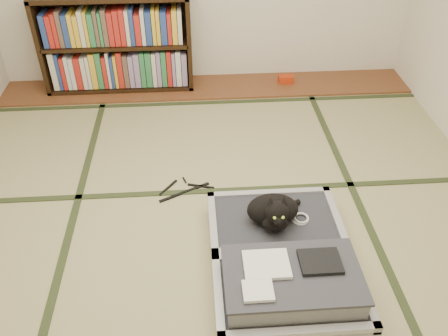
{
  "coord_description": "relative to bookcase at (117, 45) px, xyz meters",
  "views": [
    {
      "loc": [
        -0.14,
        -2.25,
        2.25
      ],
      "look_at": [
        0.05,
        0.35,
        0.25
      ],
      "focal_mm": 38.0,
      "sensor_mm": 36.0,
      "label": 1
    }
  ],
  "objects": [
    {
      "name": "room_shell",
      "position": [
        0.84,
        -2.07,
        1.01
      ],
      "size": [
        4.5,
        4.5,
        4.5
      ],
      "color": "white",
      "rests_on": "ground"
    },
    {
      "name": "suitcase",
      "position": [
        1.18,
        -2.49,
        -0.34
      ],
      "size": [
        0.83,
        1.11,
        0.33
      ],
      "color": "silver",
      "rests_on": "floor"
    },
    {
      "name": "cat",
      "position": [
        1.16,
        -2.2,
        -0.18
      ],
      "size": [
        0.37,
        0.37,
        0.3
      ],
      "color": "black",
      "rests_on": "suitcase"
    },
    {
      "name": "cable_coil",
      "position": [
        1.35,
        -2.18,
        -0.28
      ],
      "size": [
        0.12,
        0.12,
        0.03
      ],
      "color": "white",
      "rests_on": "suitcase"
    },
    {
      "name": "floor",
      "position": [
        0.84,
        -2.07,
        -0.45
      ],
      "size": [
        4.5,
        4.5,
        0.0
      ],
      "primitive_type": "plane",
      "color": "tan",
      "rests_on": "ground"
    },
    {
      "name": "wood_strip",
      "position": [
        0.84,
        -0.07,
        -0.44
      ],
      "size": [
        4.0,
        0.5,
        0.02
      ],
      "primitive_type": "cube",
      "color": "brown",
      "rests_on": "ground"
    },
    {
      "name": "red_item",
      "position": [
        1.64,
        -0.04,
        -0.4
      ],
      "size": [
        0.15,
        0.09,
        0.07
      ],
      "primitive_type": "cube",
      "rotation": [
        0.0,
        0.0,
        -0.03
      ],
      "color": "#B52C0E",
      "rests_on": "wood_strip"
    },
    {
      "name": "bookcase",
      "position": [
        0.0,
        0.0,
        0.0
      ],
      "size": [
        1.41,
        0.32,
        0.92
      ],
      "color": "black",
      "rests_on": "wood_strip"
    },
    {
      "name": "tatami_borders",
      "position": [
        0.84,
        -1.57,
        -0.45
      ],
      "size": [
        4.0,
        4.5,
        0.01
      ],
      "color": "#2D381E",
      "rests_on": "ground"
    },
    {
      "name": "hanger",
      "position": [
        0.61,
        -1.64,
        -0.44
      ],
      "size": [
        0.41,
        0.28,
        0.01
      ],
      "color": "black",
      "rests_on": "floor"
    }
  ]
}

